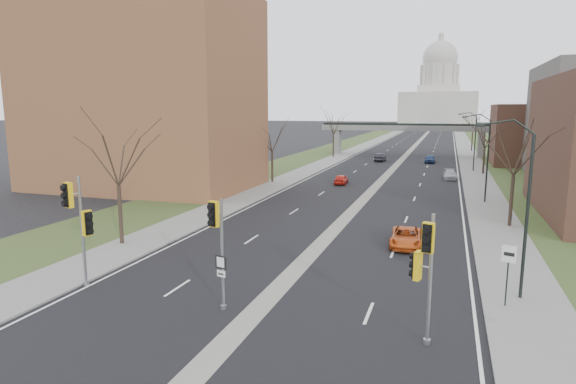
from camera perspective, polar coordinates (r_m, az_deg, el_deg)
The scene contains 29 objects.
ground at distance 22.49m, azimuth -4.41°, elevation -14.51°, with size 700.00×700.00×0.00m, color black.
road_surface at distance 169.30m, azimuth 15.77°, elevation 6.32°, with size 20.00×600.00×0.01m, color black.
median_strip at distance 169.30m, azimuth 15.77°, elevation 6.31°, with size 1.20×600.00×0.02m, color gray.
sidewalk_right at distance 169.15m, azimuth 19.85°, elevation 6.12°, with size 4.00×600.00×0.12m, color gray.
sidewalk_left at distance 170.29m, azimuth 11.71°, elevation 6.52°, with size 4.00×600.00×0.12m, color gray.
grass_verge_right at distance 169.40m, azimuth 21.89°, elevation 6.00°, with size 8.00×600.00×0.10m, color #344821.
grass_verge_left at distance 171.10m, azimuth 9.70°, elevation 6.59°, with size 8.00×600.00×0.10m, color #344821.
apartment_building at distance 59.58m, azimuth -16.76°, elevation 11.09°, with size 25.00×16.00×22.00m, color brown.
commercial_block_far at distance 90.05m, azimuth 27.48°, elevation 6.01°, with size 14.00×14.00×10.00m, color #533326.
pedestrian_bridge at distance 99.28m, azimuth 13.86°, elevation 6.99°, with size 34.00×3.00×6.45m.
capitol at distance 339.08m, azimuth 17.38°, elevation 10.96°, with size 48.00×42.00×55.75m.
streetlight_near at distance 25.14m, azimuth 25.12°, elevation 3.64°, with size 2.61×0.20×8.70m.
streetlight_mid at distance 51.00m, azimuth 21.86°, elevation 6.53°, with size 2.61×0.20×8.70m.
streetlight_far at distance 76.95m, azimuth 20.79°, elevation 7.47°, with size 2.61×0.20×8.70m.
tree_left_a at distance 34.22m, azimuth -19.67°, elevation 4.85°, with size 7.20×7.20×9.40m.
tree_left_b at distance 60.70m, azimuth -1.90°, elevation 6.95°, with size 6.75×6.75×8.81m.
tree_left_c at distance 93.29m, azimuth 5.44°, elevation 8.41°, with size 7.65×7.65×9.99m.
tree_right_a at distance 41.24m, azimuth 25.40°, elevation 5.23°, with size 7.20×7.20×9.40m.
tree_right_b at distance 74.10m, azimuth 22.38°, elevation 6.42°, with size 6.30×6.30×8.22m.
tree_right_c at distance 113.99m, azimuth 21.13°, elevation 8.05°, with size 7.65×7.65×9.99m.
signal_pole_left at distance 26.81m, azimuth -23.51°, elevation -2.65°, with size 1.32×0.98×5.88m.
signal_pole_median at distance 21.96m, azimuth -8.34°, elevation -5.02°, with size 0.67×0.88×5.27m.
signal_pole_right at distance 19.47m, azimuth 15.87°, elevation -7.84°, with size 0.89×1.15×5.31m.
speed_limit_sign at distance 24.77m, azimuth 24.64°, elevation -7.83°, with size 0.61×0.22×2.92m.
car_left_near at distance 60.38m, azimuth 6.33°, elevation 1.53°, with size 1.46×3.62×1.23m, color red.
car_left_far at distance 87.90m, azimuth 10.89°, elevation 4.06°, with size 1.50×4.30×1.42m, color black.
car_right_near at distance 33.92m, azimuth 13.83°, elevation -5.22°, with size 2.07×4.49×1.25m, color #C34B14.
car_right_mid at distance 67.75m, azimuth 18.67°, elevation 1.97°, with size 1.71×4.21×1.22m, color #A09FA7.
car_right_far at distance 87.35m, azimuth 16.49°, elevation 3.80°, with size 1.68×4.17×1.42m, color navy.
Camera 1 is at (8.05, -18.86, 9.25)m, focal length 30.00 mm.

